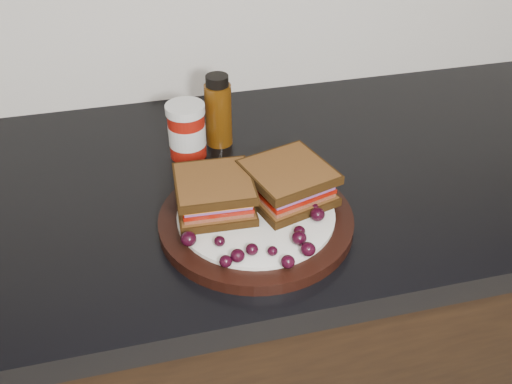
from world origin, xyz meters
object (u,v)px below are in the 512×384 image
oil_bottle (218,110)px  sandwich_left (214,194)px  plate (256,220)px  condiment_jar (187,131)px

oil_bottle → sandwich_left: bearing=-102.4°
plate → sandwich_left: sandwich_left is taller
plate → condiment_jar: condiment_jar is taller
condiment_jar → sandwich_left: bearing=-86.1°
sandwich_left → oil_bottle: oil_bottle is taller
sandwich_left → condiment_jar: condiment_jar is taller
plate → sandwich_left: bearing=156.2°
condiment_jar → oil_bottle: 0.07m
plate → condiment_jar: (-0.07, 0.21, 0.04)m
sandwich_left → condiment_jar: (-0.01, 0.19, -0.00)m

